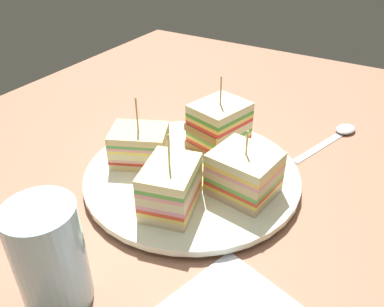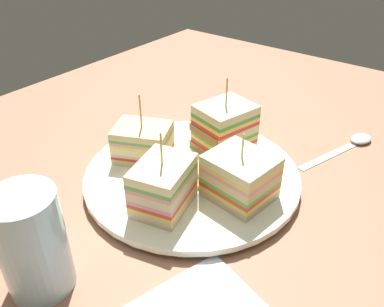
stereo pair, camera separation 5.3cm
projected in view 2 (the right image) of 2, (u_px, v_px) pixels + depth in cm
name	position (u px, v px, depth cm)	size (l,w,h in cm)	color
ground_plane	(192.00, 185.00, 56.35)	(119.75, 95.52, 1.80)	#A46E53
plate	(192.00, 175.00, 55.35)	(29.83, 29.83, 1.54)	white
sandwich_wedge_0	(143.00, 142.00, 56.72)	(8.72, 9.61, 10.01)	#DEC282
sandwich_wedge_1	(163.00, 185.00, 47.38)	(9.02, 7.57, 10.36)	beige
sandwich_wedge_2	(240.00, 177.00, 49.04)	(7.81, 8.64, 9.09)	beige
sandwich_wedge_3	(223.00, 127.00, 58.50)	(9.22, 8.27, 11.32)	beige
chip_pile	(195.00, 173.00, 53.53)	(5.55, 6.21, 1.68)	#F3D480
spoon	(353.00, 143.00, 63.62)	(16.07, 6.92, 1.00)	silver
drinking_glass	(34.00, 250.00, 38.36)	(6.62, 6.62, 11.51)	#A9D6E4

